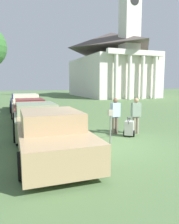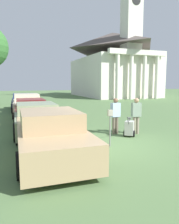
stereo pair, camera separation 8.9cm
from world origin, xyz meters
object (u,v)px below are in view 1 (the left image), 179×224
(person_supervisor, at_px, (136,114))
(church, at_px, (111,62))
(person_worker, at_px, (115,114))
(parked_car_sage, at_px, (36,118))
(parked_car_navy, at_px, (23,102))
(parking_meter, at_px, (110,121))
(equipment_cart, at_px, (129,128))
(parked_car_cream, at_px, (26,105))
(parked_car_maroon, at_px, (30,111))
(parked_car_tan, at_px, (50,135))

(person_supervisor, bearing_deg, church, -106.30)
(person_worker, xyz_separation_m, church, (12.57, 25.82, 4.89))
(parked_car_sage, height_order, person_worker, person_worker)
(parked_car_navy, relative_size, parking_meter, 3.64)
(person_supervisor, xyz_separation_m, equipment_cart, (-0.55, -0.36, -0.55))
(parked_car_cream, xyz_separation_m, church, (15.92, 18.27, 5.10))
(parked_car_maroon, bearing_deg, church, 54.34)
(parked_car_navy, relative_size, church, 0.21)
(parked_car_maroon, xyz_separation_m, parking_meter, (2.25, -6.38, 0.30))
(parked_car_maroon, distance_m, parked_car_navy, 5.83)
(parked_car_maroon, bearing_deg, person_worker, -53.04)
(parked_car_cream, bearing_deg, equipment_cart, -64.50)
(parked_car_tan, bearing_deg, parked_car_navy, 91.30)
(equipment_cart, xyz_separation_m, church, (12.23, 26.48, 5.44))
(equipment_cart, bearing_deg, parked_car_cream, 152.19)
(parked_car_navy, distance_m, person_worker, 11.01)
(person_supervisor, height_order, church, church)
(parked_car_cream, bearing_deg, parked_car_tan, -88.70)
(parked_car_maroon, bearing_deg, equipment_cart, -53.95)
(person_worker, bearing_deg, parked_car_tan, 21.88)
(parked_car_sage, distance_m, person_supervisor, 4.68)
(parked_car_tan, distance_m, parking_meter, 2.28)
(parked_car_tan, height_order, person_supervisor, person_supervisor)
(parked_car_tan, xyz_separation_m, person_worker, (3.34, 1.98, 0.24))
(parked_car_sage, relative_size, parked_car_cream, 1.00)
(person_supervisor, relative_size, church, 0.07)
(parking_meter, xyz_separation_m, church, (13.66, 27.54, 4.87))
(person_supervisor, bearing_deg, parked_car_maroon, -41.66)
(parked_car_maroon, xyz_separation_m, church, (15.92, 21.16, 5.17))
(parked_car_maroon, height_order, church, church)
(parked_car_navy, height_order, church, church)
(parked_car_sage, relative_size, parking_meter, 3.88)
(person_worker, xyz_separation_m, person_supervisor, (0.90, -0.30, 0.00))
(parked_car_navy, bearing_deg, parked_car_maroon, -88.70)
(parked_car_maroon, relative_size, person_supervisor, 3.00)
(parked_car_maroon, distance_m, parked_car_cream, 2.89)
(parking_meter, xyz_separation_m, person_worker, (1.09, 1.72, -0.02))
(parked_car_tan, height_order, parked_car_maroon, parked_car_tan)
(parked_car_maroon, height_order, parked_car_cream, parked_car_cream)
(parked_car_maroon, xyz_separation_m, parked_car_navy, (-0.00, 5.83, 0.02))
(parked_car_sage, height_order, parked_car_maroon, parked_car_sage)
(parked_car_sage, xyz_separation_m, person_worker, (3.34, -1.67, 0.26))
(parked_car_sage, relative_size, parked_car_maroon, 1.07)
(parked_car_sage, xyz_separation_m, person_supervisor, (4.24, -1.97, 0.27))
(parked_car_tan, relative_size, church, 0.21)
(person_worker, xyz_separation_m, equipment_cart, (0.35, -0.66, -0.54))
(parked_car_cream, bearing_deg, parked_car_maroon, -88.70)
(person_worker, bearing_deg, parked_car_navy, -81.04)
(parked_car_sage, distance_m, parked_car_maroon, 2.99)
(parked_car_cream, distance_m, equipment_cart, 9.01)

